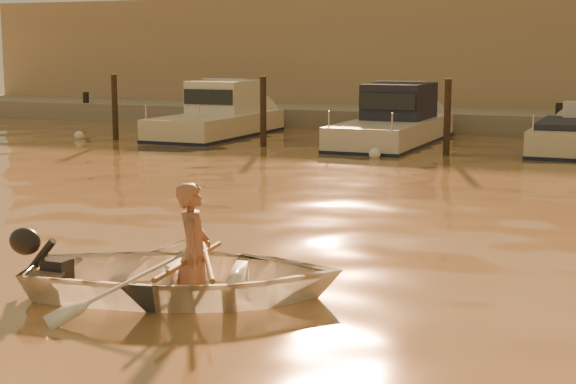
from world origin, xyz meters
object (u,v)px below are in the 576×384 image
at_px(dinghy, 186,275).
at_px(moored_boat_2, 393,122).
at_px(waterfront_building, 527,58).
at_px(moored_boat_3, 573,143).
at_px(moored_boat_1, 216,117).
at_px(person, 194,253).

distance_m(dinghy, moored_boat_2, 16.82).
bearing_deg(waterfront_building, moored_boat_3, -75.68).
distance_m(dinghy, moored_boat_1, 18.56).
bearing_deg(moored_boat_3, moored_boat_2, 180.00).
bearing_deg(moored_boat_2, dinghy, -81.93).
bearing_deg(person, moored_boat_3, -27.86).
height_order(moored_boat_1, moored_boat_3, moored_boat_1).
bearing_deg(moored_boat_2, waterfront_building, 78.22).
relative_size(person, moored_boat_3, 0.28).
distance_m(moored_boat_1, moored_boat_3, 10.96).
bearing_deg(dinghy, moored_boat_1, 7.44).
bearing_deg(moored_boat_1, moored_boat_2, 0.00).
bearing_deg(moored_boat_3, moored_boat_1, 180.00).
xyz_separation_m(moored_boat_2, moored_boat_3, (5.10, 0.00, -0.40)).
height_order(moored_boat_3, waterfront_building, waterfront_building).
bearing_deg(moored_boat_3, person, -99.05).
bearing_deg(waterfront_building, person, -89.67).
distance_m(moored_boat_3, waterfront_building, 11.56).
height_order(moored_boat_1, moored_boat_2, same).
relative_size(moored_boat_2, moored_boat_3, 1.28).
height_order(person, moored_boat_2, moored_boat_2).
xyz_separation_m(dinghy, waterfront_building, (-0.07, 27.65, 2.15)).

